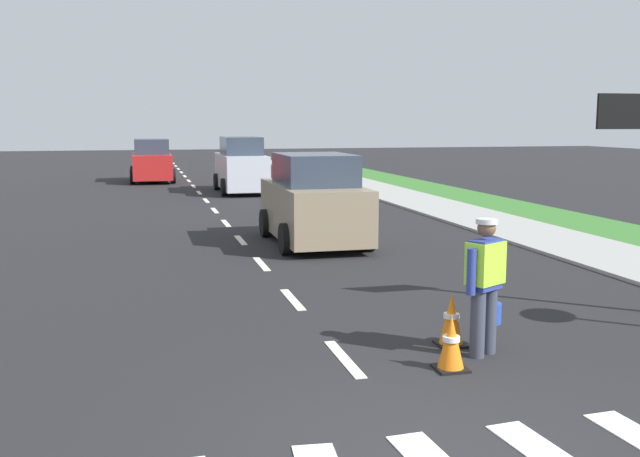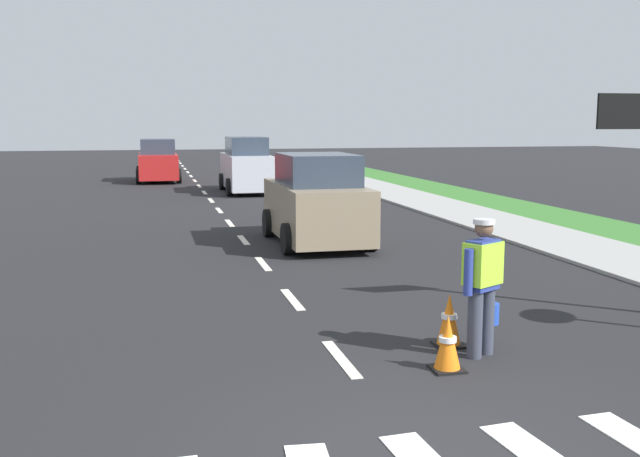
{
  "view_description": "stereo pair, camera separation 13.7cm",
  "coord_description": "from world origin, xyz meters",
  "px_view_note": "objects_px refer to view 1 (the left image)",
  "views": [
    {
      "loc": [
        -2.3,
        -5.34,
        2.81
      ],
      "look_at": [
        0.5,
        5.9,
        1.1
      ],
      "focal_mm": 40.83,
      "sensor_mm": 36.0,
      "label": 1
    },
    {
      "loc": [
        -2.17,
        -5.37,
        2.81
      ],
      "look_at": [
        0.5,
        5.9,
        1.1
      ],
      "focal_mm": 40.83,
      "sensor_mm": 36.0,
      "label": 2
    }
  ],
  "objects_px": {
    "road_worker": "(485,280)",
    "car_outgoing_far": "(241,167)",
    "traffic_cone_far": "(451,320)",
    "traffic_cone_near": "(451,343)",
    "car_outgoing_ahead": "(314,202)",
    "car_oncoming_third": "(152,162)"
  },
  "relations": [
    {
      "from": "car_outgoing_ahead",
      "to": "traffic_cone_near",
      "type": "bearing_deg",
      "value": -93.34
    },
    {
      "from": "car_oncoming_third",
      "to": "car_outgoing_far",
      "type": "xyz_separation_m",
      "value": [
        3.34,
        -6.19,
        0.1
      ]
    },
    {
      "from": "traffic_cone_far",
      "to": "car_outgoing_ahead",
      "type": "bearing_deg",
      "value": 89.07
    },
    {
      "from": "traffic_cone_far",
      "to": "car_outgoing_far",
      "type": "bearing_deg",
      "value": 89.46
    },
    {
      "from": "traffic_cone_near",
      "to": "car_outgoing_far",
      "type": "height_order",
      "value": "car_outgoing_far"
    },
    {
      "from": "road_worker",
      "to": "car_outgoing_far",
      "type": "relative_size",
      "value": 0.38
    },
    {
      "from": "road_worker",
      "to": "traffic_cone_near",
      "type": "distance_m",
      "value": 0.96
    },
    {
      "from": "car_outgoing_ahead",
      "to": "traffic_cone_far",
      "type": "bearing_deg",
      "value": -90.93
    },
    {
      "from": "car_outgoing_far",
      "to": "traffic_cone_near",
      "type": "bearing_deg",
      "value": -91.54
    },
    {
      "from": "road_worker",
      "to": "traffic_cone_far",
      "type": "distance_m",
      "value": 0.77
    },
    {
      "from": "traffic_cone_near",
      "to": "car_outgoing_ahead",
      "type": "distance_m",
      "value": 8.83
    },
    {
      "from": "road_worker",
      "to": "car_outgoing_far",
      "type": "height_order",
      "value": "car_outgoing_far"
    },
    {
      "from": "traffic_cone_far",
      "to": "road_worker",
      "type": "bearing_deg",
      "value": -61.92
    },
    {
      "from": "traffic_cone_far",
      "to": "car_outgoing_ahead",
      "type": "relative_size",
      "value": 0.17
    },
    {
      "from": "car_oncoming_third",
      "to": "car_outgoing_ahead",
      "type": "bearing_deg",
      "value": -80.12
    },
    {
      "from": "traffic_cone_near",
      "to": "car_outgoing_ahead",
      "type": "relative_size",
      "value": 0.16
    },
    {
      "from": "car_oncoming_third",
      "to": "car_outgoing_far",
      "type": "height_order",
      "value": "car_outgoing_far"
    },
    {
      "from": "traffic_cone_near",
      "to": "traffic_cone_far",
      "type": "height_order",
      "value": "traffic_cone_far"
    },
    {
      "from": "traffic_cone_far",
      "to": "car_oncoming_third",
      "type": "bearing_deg",
      "value": 96.71
    },
    {
      "from": "road_worker",
      "to": "traffic_cone_far",
      "type": "xyz_separation_m",
      "value": [
        -0.23,
        0.43,
        -0.6
      ]
    },
    {
      "from": "road_worker",
      "to": "traffic_cone_near",
      "type": "height_order",
      "value": "road_worker"
    },
    {
      "from": "traffic_cone_near",
      "to": "car_oncoming_third",
      "type": "xyz_separation_m",
      "value": [
        -2.76,
        27.59,
        0.61
      ]
    }
  ]
}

